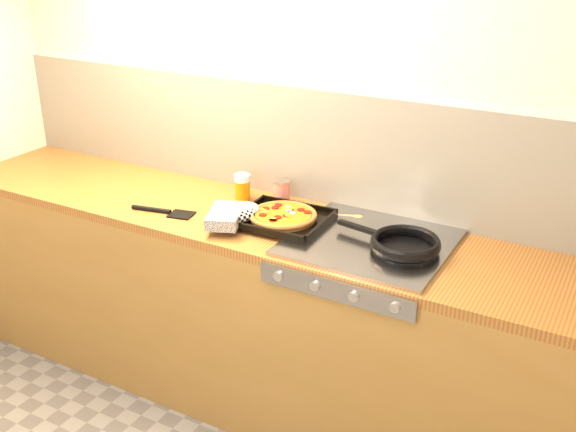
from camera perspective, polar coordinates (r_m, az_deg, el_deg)
The scene contains 9 objects.
room_shell at distance 2.93m, azimuth 1.24°, elevation 6.07°, with size 3.20×3.20×3.20m.
counter_run at distance 3.00m, azimuth -1.49°, elevation -8.28°, with size 3.20×0.62×0.90m.
stovetop at distance 2.60m, azimuth 6.96°, elevation -2.26°, with size 0.60×0.56×0.02m, color #98989D.
pizza_on_tray at distance 2.73m, azimuth -1.74°, elevation 0.02°, with size 0.47×0.42×0.06m.
frying_pan at distance 2.53m, azimuth 9.79°, elevation -2.39°, with size 0.45×0.30×0.04m.
tomato_can at distance 2.94m, azimuth -0.53°, elevation 2.05°, with size 0.09×0.09×0.10m.
juice_glass at distance 2.98m, azimuth -3.88°, elevation 2.46°, with size 0.08×0.08×0.12m.
wooden_spoon at distance 2.81m, azimuth 4.04°, elevation 0.01°, with size 0.29×0.13×0.02m.
black_spatula at distance 2.91m, azimuth -10.48°, elevation 0.38°, with size 0.29×0.11×0.02m.
Camera 1 is at (1.31, -1.08, 2.03)m, focal length 42.00 mm.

